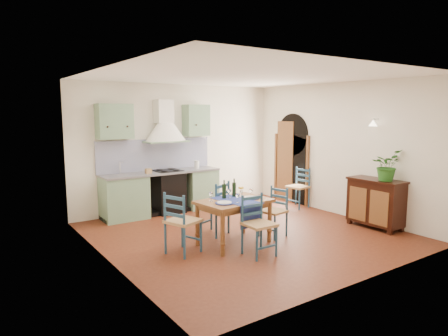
{
  "coord_description": "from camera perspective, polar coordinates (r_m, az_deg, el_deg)",
  "views": [
    {
      "loc": [
        -4.3,
        -5.56,
        2.2
      ],
      "look_at": [
        -0.27,
        0.3,
        1.19
      ],
      "focal_mm": 32.0,
      "sensor_mm": 36.0,
      "label": 1
    }
  ],
  "objects": [
    {
      "name": "chair_far",
      "position": [
        7.16,
        -1.27,
        -5.62
      ],
      "size": [
        0.58,
        0.58,
        0.97
      ],
      "color": "navy",
      "rests_on": "ground"
    },
    {
      "name": "chair_near",
      "position": [
        6.19,
        4.87,
        -8.03
      ],
      "size": [
        0.45,
        0.45,
        0.93
      ],
      "color": "navy",
      "rests_on": "ground"
    },
    {
      "name": "potted_plant",
      "position": [
        7.86,
        22.17,
        0.35
      ],
      "size": [
        0.59,
        0.54,
        0.57
      ],
      "primitive_type": "imported",
      "rotation": [
        0.0,
        0.0,
        0.19
      ],
      "color": "#235D1D",
      "rests_on": "sideboard"
    },
    {
      "name": "left_wall",
      "position": [
        5.9,
        -16.43,
        -0.02
      ],
      "size": [
        0.04,
        5.0,
        2.8
      ],
      "primitive_type": "cube",
      "color": "silver",
      "rests_on": "ground"
    },
    {
      "name": "sideboard",
      "position": [
        8.11,
        20.84,
        -4.47
      ],
      "size": [
        0.5,
        1.05,
        0.94
      ],
      "color": "black",
      "rests_on": "ground"
    },
    {
      "name": "floor",
      "position": [
        7.36,
        3.09,
        -9.29
      ],
      "size": [
        5.0,
        5.0,
        0.0
      ],
      "primitive_type": "plane",
      "color": "#461B0F",
      "rests_on": "ground"
    },
    {
      "name": "back_wall",
      "position": [
        8.81,
        -8.44,
        0.51
      ],
      "size": [
        5.0,
        0.96,
        2.8
      ],
      "color": "silver",
      "rests_on": "ground"
    },
    {
      "name": "chair_left",
      "position": [
        6.24,
        -6.08,
        -7.69
      ],
      "size": [
        0.58,
        0.58,
        0.98
      ],
      "color": "navy",
      "rests_on": "ground"
    },
    {
      "name": "right_wall",
      "position": [
        9.0,
        14.74,
        2.33
      ],
      "size": [
        0.26,
        5.0,
        2.8
      ],
      "color": "silver",
      "rests_on": "ground"
    },
    {
      "name": "ceiling",
      "position": [
        7.05,
        3.27,
        13.01
      ],
      "size": [
        5.0,
        5.0,
        0.01
      ],
      "primitive_type": "cube",
      "color": "white",
      "rests_on": "back_wall"
    },
    {
      "name": "chair_spare",
      "position": [
        9.34,
        10.62,
        -2.69
      ],
      "size": [
        0.49,
        0.49,
        0.92
      ],
      "color": "navy",
      "rests_on": "ground"
    },
    {
      "name": "dining_table",
      "position": [
        6.63,
        1.49,
        -5.33
      ],
      "size": [
        1.24,
        0.96,
        1.06
      ],
      "color": "brown",
      "rests_on": "ground"
    },
    {
      "name": "chair_right",
      "position": [
        7.14,
        7.16,
        -6.15
      ],
      "size": [
        0.48,
        0.48,
        0.87
      ],
      "color": "navy",
      "rests_on": "ground"
    }
  ]
}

